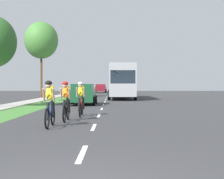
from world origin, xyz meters
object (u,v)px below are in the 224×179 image
(cyclist_lead, at_px, (50,103))
(bus_silver, at_px, (122,80))
(cyclist_trailing, at_px, (67,101))
(cyclist_distant, at_px, (82,99))
(sedan_dark_green, at_px, (83,94))
(suv_red, at_px, (120,88))
(street_tree_far, at_px, (42,40))
(pickup_maroon, at_px, (101,88))

(cyclist_lead, height_order, bus_silver, bus_silver)
(cyclist_trailing, bearing_deg, cyclist_distant, 79.24)
(sedan_dark_green, bearing_deg, cyclist_distant, -85.38)
(bus_silver, xyz_separation_m, suv_red, (0.16, 16.46, -1.03))
(cyclist_lead, relative_size, suv_red, 0.37)
(cyclist_distant, bearing_deg, cyclist_lead, -99.61)
(sedan_dark_green, xyz_separation_m, street_tree_far, (-5.82, 12.91, 5.73))
(cyclist_trailing, xyz_separation_m, suv_red, (2.96, 38.59, 0.14))
(cyclist_trailing, xyz_separation_m, cyclist_distant, (0.40, 2.09, 0.00))
(cyclist_trailing, bearing_deg, cyclist_lead, -98.34)
(cyclist_distant, xyz_separation_m, pickup_maroon, (-0.75, 47.72, 0.02))
(cyclist_distant, distance_m, pickup_maroon, 47.73)
(sedan_dark_green, relative_size, suv_red, 0.91)
(bus_silver, relative_size, street_tree_far, 1.35)
(pickup_maroon, height_order, street_tree_far, street_tree_far)
(cyclist_trailing, relative_size, street_tree_far, 0.20)
(cyclist_trailing, xyz_separation_m, bus_silver, (2.80, 22.13, 1.17))
(suv_red, bearing_deg, pickup_maroon, 106.48)
(cyclist_distant, bearing_deg, street_tree_far, 106.60)
(cyclist_distant, distance_m, sedan_dark_green, 9.11)
(cyclist_trailing, height_order, suv_red, suv_red)
(suv_red, bearing_deg, cyclist_lead, -94.58)
(cyclist_lead, height_order, pickup_maroon, pickup_maroon)
(cyclist_lead, xyz_separation_m, cyclist_trailing, (0.28, 1.91, 0.00))
(pickup_maroon, bearing_deg, cyclist_lead, -89.92)
(cyclist_lead, relative_size, bus_silver, 0.15)
(cyclist_distant, xyz_separation_m, suv_red, (2.57, 36.50, 0.14))
(sedan_dark_green, distance_m, suv_red, 27.62)
(cyclist_trailing, relative_size, sedan_dark_green, 0.40)
(cyclist_lead, distance_m, suv_red, 40.63)
(cyclist_trailing, bearing_deg, sedan_dark_green, 91.73)
(sedan_dark_green, height_order, suv_red, suv_red)
(cyclist_lead, xyz_separation_m, suv_red, (3.24, 40.50, 0.14))
(sedan_dark_green, bearing_deg, suv_red, 83.13)
(cyclist_lead, height_order, suv_red, suv_red)
(cyclist_distant, distance_m, bus_silver, 20.22)
(cyclist_distant, distance_m, street_tree_far, 23.64)
(street_tree_far, bearing_deg, cyclist_distant, -73.40)
(sedan_dark_green, bearing_deg, cyclist_lead, -89.75)
(bus_silver, distance_m, suv_red, 16.49)
(cyclist_lead, relative_size, cyclist_distant, 1.00)
(bus_silver, bearing_deg, sedan_dark_green, -105.98)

